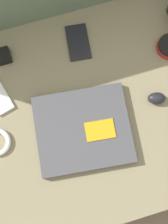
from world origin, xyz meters
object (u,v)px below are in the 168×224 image
at_px(laptop, 83,130).
at_px(phone_silver, 78,42).
at_px(computer_mouse, 157,98).
at_px(charger_brick, 3,56).

bearing_deg(laptop, phone_silver, 83.33).
height_order(laptop, computer_mouse, computer_mouse).
relative_size(computer_mouse, charger_brick, 1.33).
xyz_separation_m(phone_silver, charger_brick, (-0.25, 0.02, 0.01)).
distance_m(laptop, charger_brick, 0.36).
height_order(computer_mouse, phone_silver, computer_mouse).
bearing_deg(charger_brick, laptop, -59.56).
distance_m(computer_mouse, phone_silver, 0.32).
distance_m(laptop, phone_silver, 0.30).
bearing_deg(computer_mouse, laptop, -158.09).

